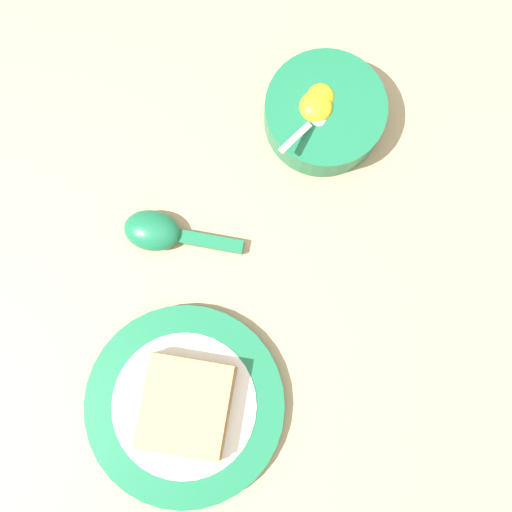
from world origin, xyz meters
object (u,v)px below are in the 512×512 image
Objects in this scene: egg_bowl at (324,113)px; soup_spoon at (161,232)px; toast_sandwich at (185,406)px; toast_plate at (185,405)px.

soup_spoon is (0.10, -0.21, -0.01)m from egg_bowl.
egg_bowl is 1.09× the size of toast_sandwich.
egg_bowl is 0.36m from toast_sandwich.
egg_bowl is 0.99× the size of soup_spoon.
egg_bowl is at bearing 144.82° from toast_sandwich.
egg_bowl is at bearing 144.45° from toast_plate.
toast_plate is 0.02m from toast_sandwich.
egg_bowl reaches higher than toast_sandwich.
toast_plate is 1.58× the size of soup_spoon.
toast_sandwich is 0.20m from soup_spoon.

